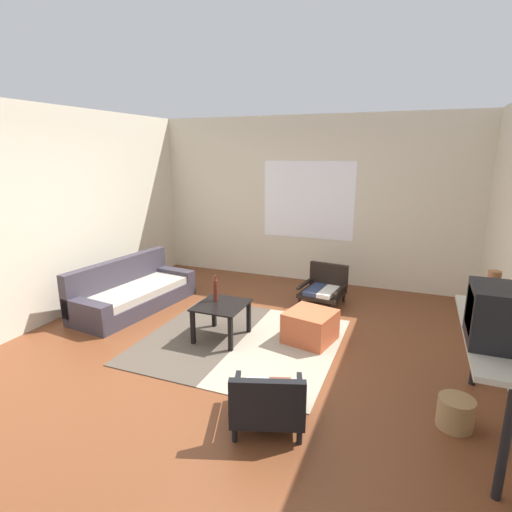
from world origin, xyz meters
TOP-DOWN VIEW (x-y plane):
  - ground_plane at (0.00, 0.00)m, footprint 7.80×7.80m
  - far_wall_with_window at (0.00, 3.06)m, footprint 5.60×0.13m
  - side_wall_left at (-2.66, 0.30)m, footprint 0.12×6.60m
  - area_rug at (-0.09, 0.44)m, footprint 2.17×2.07m
  - couch at (-1.93, 0.85)m, footprint 0.94×1.87m
  - coffee_table at (-0.33, 0.44)m, footprint 0.55×0.60m
  - armchair_by_window at (0.52, 2.06)m, footprint 0.64×0.64m
  - armchair_striped_foreground at (0.72, -0.86)m, footprint 0.73×0.75m
  - ottoman_orange at (0.65, 0.74)m, footprint 0.61×0.61m
  - console_shelf at (2.31, -0.27)m, footprint 0.46×1.53m
  - crt_television at (2.30, -0.50)m, footprint 0.47×0.44m
  - clay_vase at (2.31, 0.14)m, footprint 0.22×0.22m
  - glass_bottle at (-0.44, 0.52)m, footprint 0.06×0.06m
  - wicker_basket at (2.10, -0.30)m, footprint 0.28×0.28m

SIDE VIEW (x-z plane):
  - ground_plane at x=0.00m, z-range 0.00..0.00m
  - area_rug at x=-0.09m, z-range 0.00..0.01m
  - wicker_basket at x=2.10m, z-range 0.00..0.25m
  - ottoman_orange at x=0.65m, z-range 0.00..0.36m
  - couch at x=-1.93m, z-range -0.13..0.55m
  - armchair_striped_foreground at x=0.72m, z-range -0.04..0.49m
  - armchair_by_window at x=0.52m, z-range -0.04..0.50m
  - coffee_table at x=-0.33m, z-range 0.13..0.56m
  - glass_bottle at x=-0.44m, z-range 0.40..0.72m
  - console_shelf at x=2.31m, z-range 0.33..1.18m
  - clay_vase at x=2.31m, z-range 0.80..1.16m
  - crt_television at x=2.30m, z-range 0.85..1.25m
  - side_wall_left at x=-2.66m, z-range 0.00..2.70m
  - far_wall_with_window at x=0.00m, z-range 0.00..2.70m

